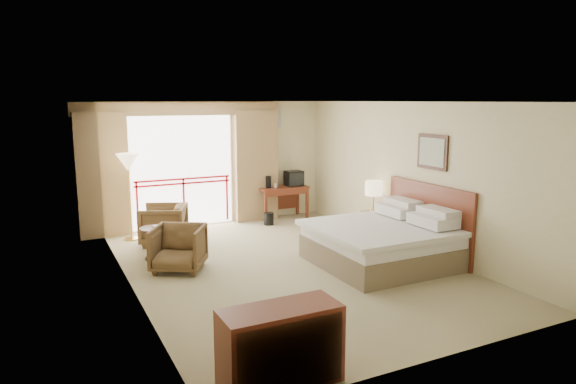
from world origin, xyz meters
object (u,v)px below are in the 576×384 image
tv (294,178)px  floor_lamp (128,166)px  wastebasket (269,219)px  armchair_far (164,244)px  armchair_near (179,270)px  desk (281,193)px  side_table (155,238)px  nightstand (374,226)px  bed (383,242)px  dresser (281,346)px  table_lamp (374,189)px

tv → floor_lamp: (-3.78, -0.33, 0.55)m
wastebasket → armchair_far: bearing=-168.4°
wastebasket → floor_lamp: size_ratio=0.16×
wastebasket → armchair_near: 3.37m
armchair_far → desk: bearing=132.0°
armchair_near → side_table: (-0.21, 0.77, 0.38)m
nightstand → side_table: 4.20m
desk → wastebasket: 0.85m
wastebasket → armchair_near: bearing=-140.0°
bed → armchair_near: (-3.17, 1.20, -0.38)m
tv → side_table: size_ratio=0.71×
nightstand → side_table: bearing=175.4°
nightstand → armchair_far: (-3.80, 1.54, -0.27)m
armchair_near → dresser: (0.01, -3.80, 0.39)m
armchair_far → dresser: bearing=22.3°
table_lamp → floor_lamp: bearing=154.1°
bed → desk: size_ratio=1.85×
nightstand → wastebasket: size_ratio=2.03×
side_table → dresser: bearing=-87.3°
bed → side_table: bearing=149.8°
armchair_far → dresser: dresser is taller
bed → tv: 3.84m
table_lamp → side_table: size_ratio=1.08×
side_table → tv: bearing=26.6°
dresser → floor_lamp: bearing=98.3°
bed → armchair_far: 4.18m
armchair_near → tv: bearing=67.6°
dresser → wastebasket: bearing=71.5°
bed → table_lamp: bearing=60.5°
tv → dresser: 7.26m
tv → floor_lamp: floor_lamp is taller
wastebasket → side_table: 3.13m
desk → armchair_far: size_ratio=1.37×
tv → armchair_near: size_ratio=0.48×
armchair_far → dresser: size_ratio=0.71×
wastebasket → armchair_far: size_ratio=0.32×
side_table → table_lamp: bearing=-8.2°
table_lamp → armchair_far: size_ratio=0.72×
floor_lamp → dresser: size_ratio=1.46×
nightstand → armchair_near: size_ratio=0.68×
armchair_far → side_table: 1.03m
armchair_near → dresser: bearing=-59.3°
tv → wastebasket: (-0.84, -0.43, -0.79)m
bed → side_table: bed is taller
nightstand → table_lamp: 0.74m
table_lamp → wastebasket: table_lamp is taller
floor_lamp → desk: bearing=6.3°
armchair_far → wastebasket: bearing=125.4°
wastebasket → armchair_far: armchair_far is taller
bed → armchair_near: bearing=159.2°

